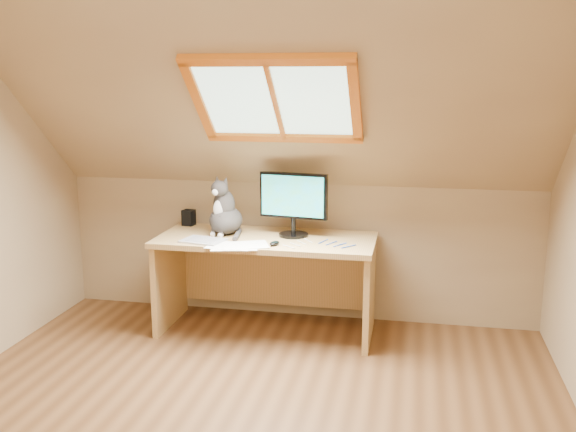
# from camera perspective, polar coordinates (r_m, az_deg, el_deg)

# --- Properties ---
(room_shell) EXTENTS (3.52, 3.52, 2.41)m
(room_shell) POSITION_cam_1_polar(r_m,az_deg,el_deg) (2.83, -6.11, 5.66)
(room_shell) COLOR tan
(room_shell) RESTS_ON ground
(desk) EXTENTS (1.49, 0.65, 0.68)m
(desk) POSITION_cam_1_polar(r_m,az_deg,el_deg) (4.52, -1.75, -4.34)
(desk) COLOR tan
(desk) RESTS_ON ground
(monitor) EXTENTS (0.48, 0.20, 0.44)m
(monitor) POSITION_cam_1_polar(r_m,az_deg,el_deg) (4.38, 0.48, 1.43)
(monitor) COLOR black
(monitor) RESTS_ON desk
(cat) EXTENTS (0.31, 0.34, 0.42)m
(cat) POSITION_cam_1_polar(r_m,az_deg,el_deg) (4.48, -5.64, 0.25)
(cat) COLOR #3E3937
(cat) RESTS_ON desk
(desk_speaker) EXTENTS (0.09, 0.09, 0.12)m
(desk_speaker) POSITION_cam_1_polar(r_m,az_deg,el_deg) (4.81, -8.82, -0.14)
(desk_speaker) COLOR black
(desk_speaker) RESTS_ON desk
(graphics_tablet) EXTENTS (0.31, 0.25, 0.01)m
(graphics_tablet) POSITION_cam_1_polar(r_m,az_deg,el_deg) (4.32, -7.55, -2.18)
(graphics_tablet) COLOR #B2B2B7
(graphics_tablet) RESTS_ON desk
(mouse) EXTENTS (0.08, 0.10, 0.03)m
(mouse) POSITION_cam_1_polar(r_m,az_deg,el_deg) (4.19, -1.21, -2.44)
(mouse) COLOR black
(mouse) RESTS_ON desk
(papers) EXTENTS (0.35, 0.30, 0.01)m
(papers) POSITION_cam_1_polar(r_m,az_deg,el_deg) (4.19, -4.47, -2.63)
(papers) COLOR white
(papers) RESTS_ON desk
(cables) EXTENTS (0.51, 0.26, 0.01)m
(cables) POSITION_cam_1_polar(r_m,az_deg,el_deg) (4.22, 2.96, -2.49)
(cables) COLOR silver
(cables) RESTS_ON desk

